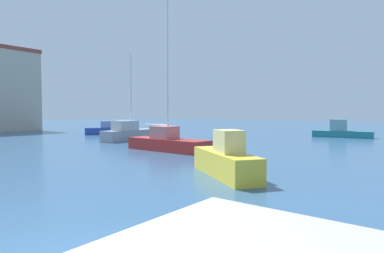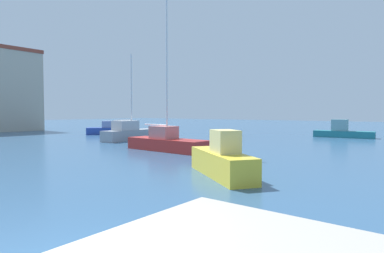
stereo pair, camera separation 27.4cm
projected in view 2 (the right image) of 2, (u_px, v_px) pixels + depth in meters
water at (100, 141)px, 28.60m from camera, size 160.00×160.00×0.00m
sailboat_red_far_right at (166, 141)px, 21.10m from camera, size 1.86×6.19×10.33m
motorboat_yellow_inner_mooring at (222, 160)px, 12.63m from camera, size 3.53×4.33×1.86m
sailboat_grey_behind_lamppost at (130, 133)px, 28.84m from camera, size 6.09×2.02×7.80m
motorboat_blue_far_left at (112, 129)px, 36.71m from camera, size 5.16×4.80×1.55m
motorboat_teal_center_channel at (343, 132)px, 32.06m from camera, size 1.90×5.68×1.82m
yacht_club at (0, 90)px, 43.05m from camera, size 8.61×7.05×11.08m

